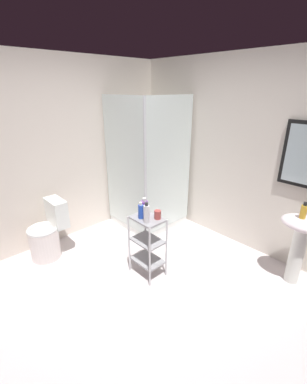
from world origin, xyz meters
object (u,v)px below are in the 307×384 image
object	(u,v)px
pedestal_sink	(301,237)
hand_soap_bottle	(304,211)
shower_stall	(148,198)
conditioner_bottle_purple	(144,207)
storage_cart	(148,242)
rinse_cup	(158,215)
toilet	(48,235)
shampoo_bottle_blue	(141,211)
lotion_bottle_white	(147,214)

from	to	relation	value
pedestal_sink	hand_soap_bottle	bearing A→B (deg)	-138.66
shower_stall	conditioner_bottle_purple	size ratio (longest dim) A/B	10.34
storage_cart	rinse_cup	xyz separation A→B (m)	(0.09, 0.08, 0.35)
toilet	shampoo_bottle_blue	size ratio (longest dim) A/B	3.97
hand_soap_bottle	lotion_bottle_white	size ratio (longest dim) A/B	0.77
shower_stall	toilet	xyz separation A→B (m)	(-0.26, -1.51, -0.15)
hand_soap_bottle	conditioner_bottle_purple	size ratio (longest dim) A/B	0.93
shower_stall	pedestal_sink	bearing A→B (deg)	8.73
toilet	storage_cart	distance (m)	1.36
shampoo_bottle_blue	lotion_bottle_white	bearing A→B (deg)	-9.09
lotion_bottle_white	rinse_cup	bearing A→B (deg)	81.86
hand_soap_bottle	shampoo_bottle_blue	distance (m)	1.71
shower_stall	toilet	distance (m)	1.54
toilet	conditioner_bottle_purple	bearing A→B (deg)	36.05
storage_cart	shampoo_bottle_blue	bearing A→B (deg)	-134.50
toilet	storage_cart	xyz separation A→B (m)	(1.15, 0.71, 0.12)
pedestal_sink	shampoo_bottle_blue	size ratio (longest dim) A/B	4.23
shampoo_bottle_blue	rinse_cup	bearing A→B (deg)	42.89
lotion_bottle_white	rinse_cup	size ratio (longest dim) A/B	2.39
hand_soap_bottle	rinse_cup	world-z (taller)	hand_soap_bottle
shower_stall	toilet	bearing A→B (deg)	-99.96
shower_stall	rinse_cup	distance (m)	1.25
storage_cart	rinse_cup	world-z (taller)	rinse_cup
storage_cart	conditioner_bottle_purple	distance (m)	0.40
shampoo_bottle_blue	storage_cart	bearing A→B (deg)	45.50
pedestal_sink	rinse_cup	xyz separation A→B (m)	(-1.15, -1.05, 0.21)
hand_soap_bottle	rinse_cup	distance (m)	1.53
pedestal_sink	lotion_bottle_white	bearing A→B (deg)	-134.50
hand_soap_bottle	shampoo_bottle_blue	xyz separation A→B (m)	(-1.26, -1.15, -0.06)
pedestal_sink	conditioner_bottle_purple	size ratio (longest dim) A/B	4.19
shower_stall	shampoo_bottle_blue	distance (m)	1.24
conditioner_bottle_purple	rinse_cup	distance (m)	0.20
storage_cart	lotion_bottle_white	size ratio (longest dim) A/B	3.17
pedestal_sink	conditioner_bottle_purple	bearing A→B (deg)	-141.38
rinse_cup	conditioner_bottle_purple	bearing A→B (deg)	-172.94
pedestal_sink	toilet	xyz separation A→B (m)	(-2.39, -1.83, -0.26)
conditioner_bottle_purple	rinse_cup	bearing A→B (deg)	7.06
lotion_bottle_white	shampoo_bottle_blue	world-z (taller)	lotion_bottle_white
shower_stall	hand_soap_bottle	size ratio (longest dim) A/B	11.08
pedestal_sink	hand_soap_bottle	size ratio (longest dim) A/B	4.49
shampoo_bottle_blue	rinse_cup	distance (m)	0.19
storage_cart	rinse_cup	bearing A→B (deg)	41.29
conditioner_bottle_purple	lotion_bottle_white	bearing A→B (deg)	-35.33
storage_cart	hand_soap_bottle	xyz separation A→B (m)	(1.21, 1.10, 0.45)
shower_stall	shampoo_bottle_blue	size ratio (longest dim) A/B	10.44
hand_soap_bottle	conditioner_bottle_purple	distance (m)	1.69
shower_stall	lotion_bottle_white	xyz separation A→B (m)	(0.95, -0.87, 0.38)
pedestal_sink	storage_cart	size ratio (longest dim) A/B	1.09
toilet	storage_cart	bearing A→B (deg)	31.65
storage_cart	lotion_bottle_white	xyz separation A→B (m)	(0.07, -0.07, 0.41)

